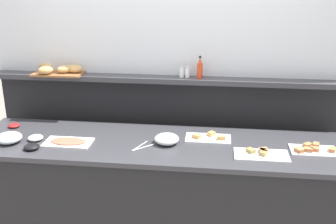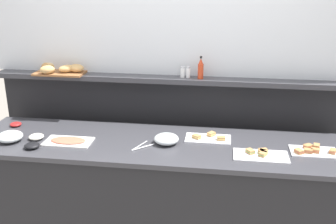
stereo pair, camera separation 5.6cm
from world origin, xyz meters
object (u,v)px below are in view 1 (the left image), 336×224
at_px(cold_cuts_platter, 68,142).
at_px(glass_bowl_large, 167,139).
at_px(salt_shaker, 182,72).
at_px(glass_bowl_medium, 9,138).
at_px(sandwich_platter_front, 261,154).
at_px(hot_sauce_bottle, 200,69).
at_px(condiment_bowl_teal, 36,138).
at_px(sandwich_platter_rear, 313,150).
at_px(bread_basket, 58,70).
at_px(pepper_shaker, 187,72).
at_px(sandwich_platter_side, 208,138).
at_px(condiment_bowl_red, 32,147).
at_px(condiment_bowl_cream, 14,125).
at_px(serving_tongs, 141,147).

relative_size(cold_cuts_platter, glass_bowl_large, 1.91).
bearing_deg(salt_shaker, glass_bowl_large, -97.82).
bearing_deg(cold_cuts_platter, glass_bowl_medium, -174.85).
bearing_deg(sandwich_platter_front, cold_cuts_platter, 178.32).
bearing_deg(salt_shaker, sandwich_platter_front, -44.36).
distance_m(glass_bowl_medium, hot_sauce_bottle, 1.49).
distance_m(glass_bowl_medium, condiment_bowl_teal, 0.18).
bearing_deg(sandwich_platter_rear, condiment_bowl_teal, -178.66).
bearing_deg(bread_basket, pepper_shaker, 0.03).
xyz_separation_m(cold_cuts_platter, bread_basket, (-0.25, 0.53, 0.39)).
height_order(sandwich_platter_side, condiment_bowl_red, condiment_bowl_red).
distance_m(condiment_bowl_cream, hot_sauce_bottle, 1.52).
height_order(glass_bowl_medium, bread_basket, bread_basket).
bearing_deg(cold_cuts_platter, sandwich_platter_side, 10.99).
bearing_deg(sandwich_platter_rear, glass_bowl_large, 179.44).
relative_size(sandwich_platter_front, pepper_shaker, 4.14).
height_order(sandwich_platter_rear, bread_basket, bread_basket).
bearing_deg(serving_tongs, salt_shaker, 67.23).
relative_size(sandwich_platter_rear, condiment_bowl_red, 2.92).
relative_size(cold_cuts_platter, pepper_shaker, 3.90).
distance_m(sandwich_platter_rear, condiment_bowl_red, 1.93).
bearing_deg(condiment_bowl_red, cold_cuts_platter, 31.08).
bearing_deg(condiment_bowl_teal, sandwich_platter_rear, 1.34).
relative_size(condiment_bowl_cream, hot_sauce_bottle, 0.50).
bearing_deg(bread_basket, condiment_bowl_red, -87.09).
distance_m(sandwich_platter_front, salt_shaker, 0.91).
bearing_deg(condiment_bowl_cream, sandwich_platter_side, -1.90).
relative_size(sandwich_platter_rear, glass_bowl_medium, 1.71).
relative_size(sandwich_platter_side, glass_bowl_medium, 1.81).
distance_m(sandwich_platter_front, glass_bowl_medium, 1.77).
height_order(condiment_bowl_cream, bread_basket, bread_basket).
relative_size(condiment_bowl_cream, pepper_shaker, 1.01).
distance_m(glass_bowl_medium, bread_basket, 0.70).
bearing_deg(serving_tongs, condiment_bowl_cream, 166.38).
height_order(sandwich_platter_front, bread_basket, bread_basket).
bearing_deg(condiment_bowl_red, glass_bowl_medium, 156.53).
bearing_deg(glass_bowl_medium, sandwich_platter_rear, 2.84).
distance_m(sandwich_platter_side, serving_tongs, 0.50).
bearing_deg(sandwich_platter_front, condiment_bowl_red, -176.74).
distance_m(condiment_bowl_red, hot_sauce_bottle, 1.36).
bearing_deg(glass_bowl_medium, sandwich_platter_front, -0.05).
xyz_separation_m(sandwich_platter_rear, hot_sauce_bottle, (-0.80, 0.45, 0.43)).
distance_m(condiment_bowl_teal, serving_tongs, 0.78).
bearing_deg(pepper_shaker, condiment_bowl_cream, -167.69).
relative_size(sandwich_platter_rear, pepper_shaker, 3.58).
distance_m(condiment_bowl_teal, bread_basket, 0.64).
xyz_separation_m(condiment_bowl_red, pepper_shaker, (1.02, 0.66, 0.39)).
relative_size(cold_cuts_platter, condiment_bowl_cream, 3.87).
bearing_deg(pepper_shaker, salt_shaker, 180.00).
bearing_deg(salt_shaker, serving_tongs, -112.77).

